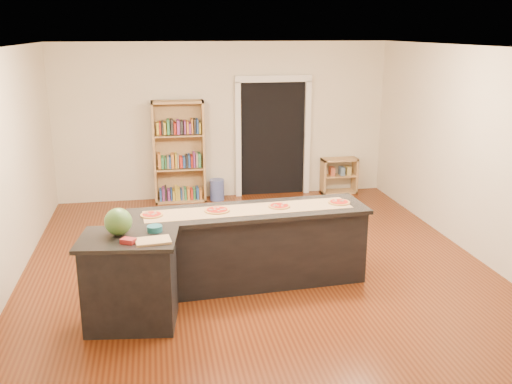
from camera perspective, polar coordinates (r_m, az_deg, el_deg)
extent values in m
cube|color=beige|center=(6.99, 0.29, 2.71)|extent=(6.00, 7.00, 2.80)
cube|color=#5E2A10|center=(7.44, 0.27, -7.82)|extent=(6.00, 7.00, 0.01)
cube|color=white|center=(6.81, 0.31, 14.22)|extent=(6.00, 7.00, 0.01)
cube|color=black|center=(10.58, 1.66, 5.34)|extent=(1.20, 0.02, 2.10)
cube|color=silver|center=(10.43, -1.80, 5.18)|extent=(0.10, 0.08, 2.10)
cube|color=silver|center=(10.69, 5.14, 5.39)|extent=(0.10, 0.08, 2.10)
cube|color=silver|center=(10.39, 1.76, 11.27)|extent=(1.40, 0.08, 0.12)
cube|color=black|center=(6.94, -0.70, -5.66)|extent=(2.77, 0.69, 0.89)
cube|color=black|center=(6.78, -0.71, -1.97)|extent=(2.85, 0.77, 0.05)
cube|color=black|center=(6.13, -12.42, -8.89)|extent=(0.90, 0.64, 0.93)
cube|color=black|center=(5.95, -12.70, -4.62)|extent=(0.99, 0.72, 0.04)
cube|color=tan|center=(10.21, -7.71, 3.98)|extent=(0.91, 0.32, 1.81)
cube|color=tan|center=(10.89, 8.30, 1.63)|extent=(0.67, 0.29, 0.67)
cylinder|color=#4859A2|center=(10.39, -3.92, 0.23)|extent=(0.26, 0.26, 0.38)
cube|color=#91744B|center=(6.77, -0.71, -1.76)|extent=(2.50, 0.60, 0.00)
sphere|color=#144214|center=(5.98, -13.61, -2.90)|extent=(0.28, 0.28, 0.28)
cube|color=tan|center=(5.76, -10.26, -4.82)|extent=(0.37, 0.27, 0.02)
cube|color=maroon|center=(5.77, -12.66, -4.79)|extent=(0.17, 0.15, 0.05)
cylinder|color=#195966|center=(6.04, -10.10, -3.62)|extent=(0.16, 0.16, 0.06)
cylinder|color=#B77B46|center=(6.66, -10.38, -2.27)|extent=(0.27, 0.27, 0.02)
cylinder|color=#A5190C|center=(6.65, -10.39, -2.19)|extent=(0.22, 0.22, 0.00)
cylinder|color=#B77B46|center=(6.73, -3.92, -1.84)|extent=(0.31, 0.31, 0.02)
cylinder|color=#A5190C|center=(6.72, -3.92, -1.76)|extent=(0.25, 0.25, 0.00)
cylinder|color=#B77B46|center=(6.88, 2.34, -1.41)|extent=(0.28, 0.28, 0.02)
cylinder|color=#A5190C|center=(6.87, 2.34, -1.34)|extent=(0.23, 0.23, 0.00)
cylinder|color=#B77B46|center=(7.09, 8.31, -1.02)|extent=(0.27, 0.27, 0.02)
cylinder|color=#A5190C|center=(7.09, 8.31, -0.95)|extent=(0.22, 0.22, 0.00)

